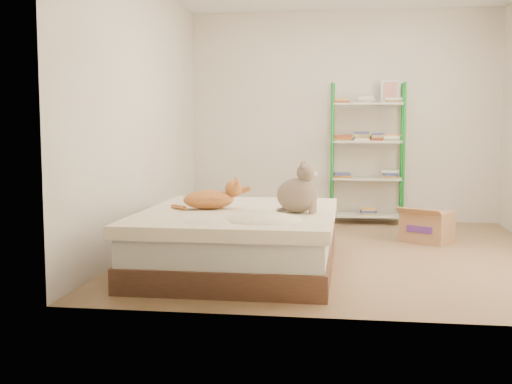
% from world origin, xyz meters
% --- Properties ---
extents(room, '(3.81, 4.21, 2.61)m').
position_xyz_m(room, '(0.00, 0.00, 1.30)').
color(room, '#916A53').
rests_on(room, ground).
extents(bed, '(1.57, 1.96, 0.50)m').
position_xyz_m(bed, '(-0.82, -0.84, 0.25)').
color(bed, brown).
rests_on(bed, ground).
extents(orange_cat, '(0.56, 0.41, 0.20)m').
position_xyz_m(orange_cat, '(-1.08, -0.81, 0.60)').
color(orange_cat, '#D28440').
rests_on(orange_cat, bed).
extents(grey_cat, '(0.40, 0.35, 0.40)m').
position_xyz_m(grey_cat, '(-0.33, -0.92, 0.70)').
color(grey_cat, gray).
rests_on(grey_cat, bed).
extents(shelf_unit, '(0.88, 0.36, 1.74)m').
position_xyz_m(shelf_unit, '(0.31, 1.88, 0.90)').
color(shelf_unit, '#1A862A').
rests_on(shelf_unit, ground).
extents(cardboard_box, '(0.58, 0.61, 0.37)m').
position_xyz_m(cardboard_box, '(0.89, 0.68, 0.16)').
color(cardboard_box, '#A47950').
rests_on(cardboard_box, ground).
extents(white_bin, '(0.36, 0.33, 0.35)m').
position_xyz_m(white_bin, '(-1.61, 1.78, 0.18)').
color(white_bin, silver).
rests_on(white_bin, ground).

